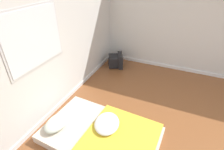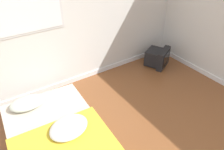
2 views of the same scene
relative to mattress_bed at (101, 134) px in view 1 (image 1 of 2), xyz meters
name	(u,v)px [view 1 (image 1 of 2)]	position (x,y,z in m)	size (l,w,h in m)	color
wall_back	(48,49)	(0.40, 1.21, 1.19)	(7.64, 0.08, 2.60)	silver
mattress_bed	(101,134)	(0.00, 0.00, 0.00)	(1.30, 1.99, 0.29)	beige
crt_tv	(116,61)	(2.50, 0.76, 0.08)	(0.57, 0.56, 0.38)	black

